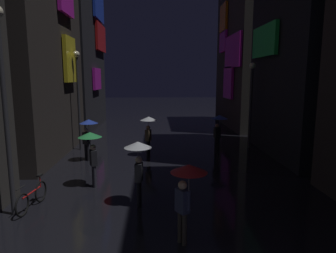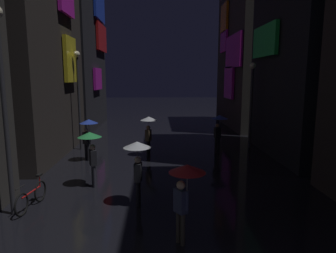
{
  "view_description": "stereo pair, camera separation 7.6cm",
  "coord_description": "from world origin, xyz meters",
  "px_view_note": "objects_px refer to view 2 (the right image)",
  "views": [
    {
      "loc": [
        -0.63,
        -3.05,
        4.18
      ],
      "look_at": [
        0.0,
        11.53,
        1.77
      ],
      "focal_mm": 32.0,
      "sensor_mm": 36.0,
      "label": 1
    },
    {
      "loc": [
        -0.55,
        -3.05,
        4.18
      ],
      "look_at": [
        0.0,
        11.53,
        1.77
      ],
      "focal_mm": 32.0,
      "sensor_mm": 36.0,
      "label": 2
    }
  ],
  "objects_px": {
    "pedestrian_foreground_right_clear": "(137,156)",
    "streetlamp_left_far": "(78,89)",
    "pedestrian_foreground_left_clear": "(149,125)",
    "streetlamp_left_near": "(3,91)",
    "pedestrian_midstreet_left_red": "(185,182)",
    "pedestrian_near_crossing_blue": "(88,128)",
    "pedestrian_far_right_blue": "(219,123)",
    "pedestrian_midstreet_centre_green": "(91,144)",
    "bicycle_parked_at_storefront": "(32,196)",
    "streetlamp_right_far": "(252,95)"
  },
  "relations": [
    {
      "from": "pedestrian_foreground_right_clear",
      "to": "streetlamp_left_far",
      "type": "relative_size",
      "value": 0.38
    },
    {
      "from": "pedestrian_foreground_left_clear",
      "to": "pedestrian_near_crossing_blue",
      "type": "relative_size",
      "value": 1.0
    },
    {
      "from": "pedestrian_midstreet_centre_green",
      "to": "streetlamp_right_far",
      "type": "xyz_separation_m",
      "value": [
        8.08,
        6.11,
        1.51
      ]
    },
    {
      "from": "pedestrian_foreground_left_clear",
      "to": "streetlamp_right_far",
      "type": "height_order",
      "value": "streetlamp_right_far"
    },
    {
      "from": "pedestrian_far_right_blue",
      "to": "streetlamp_right_far",
      "type": "distance_m",
      "value": 2.86
    },
    {
      "from": "pedestrian_midstreet_left_red",
      "to": "pedestrian_near_crossing_blue",
      "type": "distance_m",
      "value": 8.93
    },
    {
      "from": "pedestrian_foreground_left_clear",
      "to": "pedestrian_foreground_right_clear",
      "type": "distance_m",
      "value": 6.25
    },
    {
      "from": "pedestrian_midstreet_left_red",
      "to": "streetlamp_left_far",
      "type": "distance_m",
      "value": 11.72
    },
    {
      "from": "pedestrian_foreground_left_clear",
      "to": "streetlamp_left_near",
      "type": "relative_size",
      "value": 0.34
    },
    {
      "from": "pedestrian_foreground_left_clear",
      "to": "streetlamp_left_far",
      "type": "bearing_deg",
      "value": 158.24
    },
    {
      "from": "pedestrian_foreground_left_clear",
      "to": "streetlamp_left_near",
      "type": "height_order",
      "value": "streetlamp_left_near"
    },
    {
      "from": "pedestrian_far_right_blue",
      "to": "streetlamp_left_near",
      "type": "relative_size",
      "value": 0.34
    },
    {
      "from": "pedestrian_midstreet_left_red",
      "to": "pedestrian_far_right_blue",
      "type": "height_order",
      "value": "same"
    },
    {
      "from": "pedestrian_foreground_right_clear",
      "to": "streetlamp_left_far",
      "type": "bearing_deg",
      "value": 115.91
    },
    {
      "from": "pedestrian_foreground_right_clear",
      "to": "pedestrian_midstreet_centre_green",
      "type": "height_order",
      "value": "same"
    },
    {
      "from": "pedestrian_near_crossing_blue",
      "to": "streetlamp_right_far",
      "type": "distance_m",
      "value": 9.45
    },
    {
      "from": "pedestrian_foreground_left_clear",
      "to": "pedestrian_foreground_right_clear",
      "type": "relative_size",
      "value": 1.0
    },
    {
      "from": "pedestrian_foreground_right_clear",
      "to": "streetlamp_left_far",
      "type": "distance_m",
      "value": 8.91
    },
    {
      "from": "pedestrian_midstreet_left_red",
      "to": "bicycle_parked_at_storefront",
      "type": "height_order",
      "value": "pedestrian_midstreet_left_red"
    },
    {
      "from": "pedestrian_near_crossing_blue",
      "to": "pedestrian_far_right_blue",
      "type": "relative_size",
      "value": 1.0
    },
    {
      "from": "pedestrian_foreground_right_clear",
      "to": "streetlamp_right_far",
      "type": "relative_size",
      "value": 0.42
    },
    {
      "from": "pedestrian_foreground_right_clear",
      "to": "pedestrian_far_right_blue",
      "type": "height_order",
      "value": "same"
    },
    {
      "from": "pedestrian_far_right_blue",
      "to": "pedestrian_near_crossing_blue",
      "type": "bearing_deg",
      "value": -169.02
    },
    {
      "from": "streetlamp_left_near",
      "to": "streetlamp_right_far",
      "type": "bearing_deg",
      "value": 40.32
    },
    {
      "from": "pedestrian_far_right_blue",
      "to": "streetlamp_right_far",
      "type": "bearing_deg",
      "value": 29.1
    },
    {
      "from": "streetlamp_right_far",
      "to": "streetlamp_left_far",
      "type": "bearing_deg",
      "value": -179.65
    },
    {
      "from": "streetlamp_left_far",
      "to": "streetlamp_left_near",
      "type": "relative_size",
      "value": 0.91
    },
    {
      "from": "streetlamp_right_far",
      "to": "streetlamp_left_near",
      "type": "distance_m",
      "value": 13.13
    },
    {
      "from": "pedestrian_midstreet_left_red",
      "to": "pedestrian_far_right_blue",
      "type": "relative_size",
      "value": 1.0
    },
    {
      "from": "pedestrian_midstreet_left_red",
      "to": "pedestrian_near_crossing_blue",
      "type": "bearing_deg",
      "value": 117.4
    },
    {
      "from": "streetlamp_right_far",
      "to": "pedestrian_near_crossing_blue",
      "type": "bearing_deg",
      "value": -164.38
    },
    {
      "from": "pedestrian_midstreet_left_red",
      "to": "bicycle_parked_at_storefront",
      "type": "distance_m",
      "value": 5.44
    },
    {
      "from": "pedestrian_foreground_right_clear",
      "to": "pedestrian_foreground_left_clear",
      "type": "bearing_deg",
      "value": 88.14
    },
    {
      "from": "pedestrian_near_crossing_blue",
      "to": "bicycle_parked_at_storefront",
      "type": "bearing_deg",
      "value": -96.3
    },
    {
      "from": "pedestrian_foreground_left_clear",
      "to": "streetlamp_left_near",
      "type": "xyz_separation_m",
      "value": [
        -4.01,
        -6.82,
        2.12
      ]
    },
    {
      "from": "pedestrian_midstreet_left_red",
      "to": "bicycle_parked_at_storefront",
      "type": "bearing_deg",
      "value": 153.32
    },
    {
      "from": "pedestrian_foreground_left_clear",
      "to": "pedestrian_midstreet_left_red",
      "type": "bearing_deg",
      "value": -82.78
    },
    {
      "from": "pedestrian_near_crossing_blue",
      "to": "pedestrian_foreground_left_clear",
      "type": "bearing_deg",
      "value": 15.78
    },
    {
      "from": "bicycle_parked_at_storefront",
      "to": "streetlamp_left_near",
      "type": "relative_size",
      "value": 0.29
    },
    {
      "from": "pedestrian_near_crossing_blue",
      "to": "pedestrian_midstreet_left_red",
      "type": "bearing_deg",
      "value": -62.6
    },
    {
      "from": "pedestrian_far_right_blue",
      "to": "streetlamp_left_near",
      "type": "bearing_deg",
      "value": -137.17
    },
    {
      "from": "pedestrian_foreground_right_clear",
      "to": "pedestrian_near_crossing_blue",
      "type": "distance_m",
      "value": 6.08
    },
    {
      "from": "streetlamp_left_far",
      "to": "streetlamp_right_far",
      "type": "distance_m",
      "value": 10.01
    },
    {
      "from": "pedestrian_foreground_right_clear",
      "to": "pedestrian_midstreet_left_red",
      "type": "height_order",
      "value": "same"
    },
    {
      "from": "pedestrian_foreground_left_clear",
      "to": "bicycle_parked_at_storefront",
      "type": "height_order",
      "value": "pedestrian_foreground_left_clear"
    },
    {
      "from": "pedestrian_midstreet_left_red",
      "to": "streetlamp_left_far",
      "type": "relative_size",
      "value": 0.38
    },
    {
      "from": "pedestrian_far_right_blue",
      "to": "streetlamp_left_far",
      "type": "xyz_separation_m",
      "value": [
        -7.88,
        1.12,
        1.84
      ]
    },
    {
      "from": "pedestrian_foreground_left_clear",
      "to": "pedestrian_midstreet_centre_green",
      "type": "xyz_separation_m",
      "value": [
        -2.09,
        -4.45,
        0.0
      ]
    },
    {
      "from": "pedestrian_far_right_blue",
      "to": "streetlamp_left_far",
      "type": "height_order",
      "value": "streetlamp_left_far"
    },
    {
      "from": "pedestrian_foreground_right_clear",
      "to": "bicycle_parked_at_storefront",
      "type": "distance_m",
      "value": 3.65
    }
  ]
}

